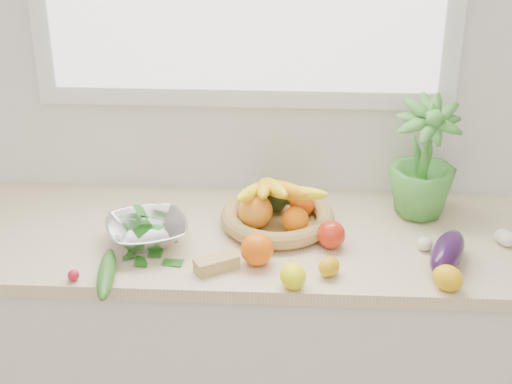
# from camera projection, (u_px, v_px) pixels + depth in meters

# --- Properties ---
(back_wall) EXTENTS (4.50, 0.02, 2.70)m
(back_wall) POSITION_uv_depth(u_px,v_px,m) (245.00, 58.00, 2.41)
(back_wall) COLOR white
(back_wall) RESTS_ON ground
(counter_cabinet) EXTENTS (2.20, 0.58, 0.86)m
(counter_cabinet) POSITION_uv_depth(u_px,v_px,m) (241.00, 358.00, 2.56)
(counter_cabinet) COLOR silver
(counter_cabinet) RESTS_ON ground
(countertop) EXTENTS (2.24, 0.62, 0.04)m
(countertop) POSITION_uv_depth(u_px,v_px,m) (240.00, 239.00, 2.36)
(countertop) COLOR beige
(countertop) RESTS_ON counter_cabinet
(orange_loose) EXTENTS (0.11, 0.11, 0.09)m
(orange_loose) POSITION_uv_depth(u_px,v_px,m) (257.00, 250.00, 2.18)
(orange_loose) COLOR #EB5A07
(orange_loose) RESTS_ON countertop
(lemon_a) EXTENTS (0.09, 0.10, 0.07)m
(lemon_a) POSITION_uv_depth(u_px,v_px,m) (293.00, 276.00, 2.08)
(lemon_a) COLOR #FDF60D
(lemon_a) RESTS_ON countertop
(lemon_b) EXTENTS (0.08, 0.09, 0.05)m
(lemon_b) POSITION_uv_depth(u_px,v_px,m) (329.00, 267.00, 2.13)
(lemon_b) COLOR #D49B0B
(lemon_b) RESTS_ON countertop
(lemon_c) EXTENTS (0.11, 0.11, 0.07)m
(lemon_c) POSITION_uv_depth(u_px,v_px,m) (448.00, 278.00, 2.07)
(lemon_c) COLOR #F2AC0D
(lemon_c) RESTS_ON countertop
(apple) EXTENTS (0.10, 0.10, 0.08)m
(apple) POSITION_uv_depth(u_px,v_px,m) (331.00, 235.00, 2.26)
(apple) COLOR red
(apple) RESTS_ON countertop
(ginger) EXTENTS (0.13, 0.10, 0.04)m
(ginger) POSITION_uv_depth(u_px,v_px,m) (217.00, 264.00, 2.16)
(ginger) COLOR tan
(ginger) RESTS_ON countertop
(garlic_a) EXTENTS (0.06, 0.06, 0.04)m
(garlic_a) POSITION_uv_depth(u_px,v_px,m) (507.00, 239.00, 2.27)
(garlic_a) COLOR white
(garlic_a) RESTS_ON countertop
(garlic_b) EXTENTS (0.07, 0.07, 0.04)m
(garlic_b) POSITION_uv_depth(u_px,v_px,m) (503.00, 236.00, 2.29)
(garlic_b) COLOR beige
(garlic_b) RESTS_ON countertop
(garlic_c) EXTENTS (0.06, 0.06, 0.04)m
(garlic_c) POSITION_uv_depth(u_px,v_px,m) (425.00, 244.00, 2.26)
(garlic_c) COLOR silver
(garlic_c) RESTS_ON countertop
(eggplant) EXTENTS (0.16, 0.23, 0.09)m
(eggplant) POSITION_uv_depth(u_px,v_px,m) (447.00, 253.00, 2.17)
(eggplant) COLOR #260E34
(eggplant) RESTS_ON countertop
(cucumber) EXTENTS (0.08, 0.26, 0.05)m
(cucumber) POSITION_uv_depth(u_px,v_px,m) (106.00, 274.00, 2.11)
(cucumber) COLOR #235318
(cucumber) RESTS_ON countertop
(radish) EXTENTS (0.04, 0.04, 0.03)m
(radish) POSITION_uv_depth(u_px,v_px,m) (73.00, 275.00, 2.11)
(radish) COLOR red
(radish) RESTS_ON countertop
(potted_herb) EXTENTS (0.23, 0.23, 0.37)m
(potted_herb) POSITION_uv_depth(u_px,v_px,m) (424.00, 158.00, 2.37)
(potted_herb) COLOR #459536
(potted_herb) RESTS_ON countertop
(fruit_basket) EXTENTS (0.44, 0.44, 0.18)m
(fruit_basket) POSITION_uv_depth(u_px,v_px,m) (276.00, 211.00, 2.37)
(fruit_basket) COLOR #A58949
(fruit_basket) RESTS_ON countertop
(colander_with_spinach) EXTENTS (0.30, 0.30, 0.12)m
(colander_with_spinach) POSITION_uv_depth(u_px,v_px,m) (147.00, 226.00, 2.26)
(colander_with_spinach) COLOR silver
(colander_with_spinach) RESTS_ON countertop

